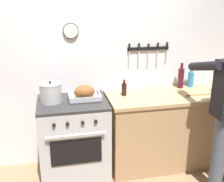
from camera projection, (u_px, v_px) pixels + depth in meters
The scene contains 9 objects.
wall_back at pixel (87, 58), 3.32m from camera, with size 6.00×0.13×2.60m.
counter_block at pixel (188, 126), 3.50m from camera, with size 2.03×0.65×0.90m.
stove at pixel (74, 138), 3.21m from camera, with size 0.76×0.67×0.90m.
roasting_pan at pixel (84, 93), 3.10m from camera, with size 0.35×0.26×0.17m.
stock_pot at pixel (51, 93), 3.02m from camera, with size 0.24×0.24×0.24m.
cutting_board at pixel (195, 92), 3.35m from camera, with size 0.36×0.24×0.02m, color tan.
bottle_wine_red at pixel (181, 78), 3.48m from camera, with size 0.07×0.07×0.32m.
bottle_dish_soap at pixel (191, 79), 3.53m from camera, with size 0.07×0.07×0.25m.
bottle_soy_sauce at pixel (124, 89), 3.23m from camera, with size 0.06×0.06×0.19m.
Camera 1 is at (-0.40, -1.91, 1.98)m, focal length 44.95 mm.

